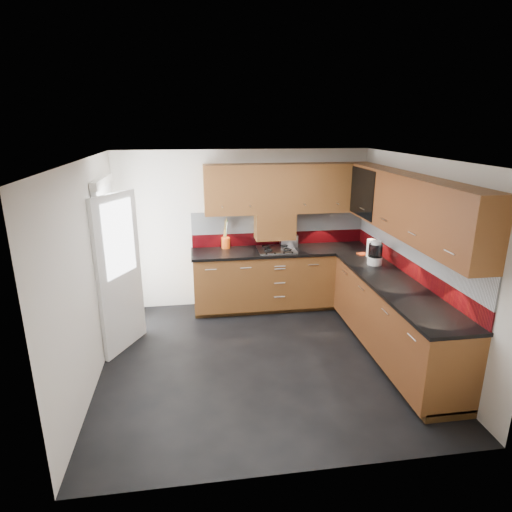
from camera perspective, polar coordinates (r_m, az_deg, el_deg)
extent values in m
cube|color=black|center=(5.39, 0.84, -13.66)|extent=(4.00, 3.80, 0.02)
cube|color=white|center=(4.63, 0.97, 13.41)|extent=(4.00, 3.80, 0.10)
cube|color=silver|center=(6.63, -1.66, 3.67)|extent=(4.00, 0.08, 2.64)
cube|color=silver|center=(3.23, 6.26, -11.82)|extent=(4.00, 0.08, 2.64)
cube|color=silver|center=(4.97, -21.79, -2.34)|extent=(0.08, 3.80, 2.64)
cube|color=silver|center=(5.52, 21.19, -0.35)|extent=(0.08, 3.80, 2.64)
cube|color=#572913|center=(6.61, 3.49, -2.98)|extent=(2.70, 0.60, 0.95)
cube|color=#5E2F16|center=(5.54, 17.77, -8.00)|extent=(0.60, 2.60, 0.95)
cube|color=#402812|center=(6.80, 3.38, -6.26)|extent=(2.70, 0.54, 0.10)
cube|color=#402812|center=(5.74, 17.65, -11.81)|extent=(0.54, 2.60, 0.10)
cube|color=black|center=(6.46, 3.50, 0.69)|extent=(2.72, 0.62, 0.04)
cube|color=black|center=(5.35, 18.20, -3.77)|extent=(0.62, 2.60, 0.04)
cube|color=#66090F|center=(6.71, 3.08, 2.40)|extent=(2.70, 0.02, 0.20)
cube|color=silver|center=(6.64, 3.12, 4.65)|extent=(2.70, 0.02, 0.34)
cube|color=#66090F|center=(5.71, 19.60, -1.31)|extent=(0.02, 3.20, 0.20)
cube|color=silver|center=(5.63, 19.88, 1.30)|extent=(0.02, 3.20, 0.34)
cube|color=#572913|center=(6.42, 4.35, 8.99)|extent=(2.50, 0.33, 0.72)
cube|color=#5E2F16|center=(5.31, 19.81, 6.26)|extent=(0.33, 2.87, 0.72)
cube|color=silver|center=(6.25, 3.31, 6.84)|extent=(1.80, 0.01, 0.16)
cube|color=silver|center=(5.24, 18.04, 3.94)|extent=(0.01, 2.00, 0.16)
cube|color=#572913|center=(6.48, 2.51, 4.07)|extent=(0.60, 0.33, 0.40)
cube|color=black|center=(6.16, 13.92, 8.18)|extent=(0.01, 0.80, 0.66)
cube|color=#FFD18C|center=(6.28, 16.55, 8.14)|extent=(0.01, 0.76, 0.64)
cube|color=black|center=(6.22, 15.42, 8.34)|extent=(0.29, 0.76, 0.01)
cylinder|color=black|center=(5.98, 16.45, 8.89)|extent=(0.07, 0.07, 0.16)
cylinder|color=black|center=(6.12, 15.87, 9.11)|extent=(0.07, 0.07, 0.16)
cylinder|color=white|center=(6.25, 15.32, 9.32)|extent=(0.07, 0.07, 0.16)
cylinder|color=black|center=(6.39, 14.79, 9.52)|extent=(0.07, 0.07, 0.16)
cube|color=white|center=(5.84, -18.93, -1.03)|extent=(0.06, 0.95, 2.04)
cube|color=white|center=(5.49, -17.68, -2.30)|extent=(0.42, 0.73, 1.98)
cube|color=white|center=(5.35, -17.80, 2.26)|extent=(0.28, 0.50, 0.90)
cube|color=silver|center=(6.42, 2.73, 0.89)|extent=(0.56, 0.48, 0.02)
torus|color=black|center=(6.28, 1.65, 0.76)|extent=(0.12, 0.12, 0.02)
torus|color=black|center=(6.34, 4.21, 0.86)|extent=(0.12, 0.12, 0.02)
torus|color=black|center=(6.50, 1.30, 1.33)|extent=(0.12, 0.12, 0.02)
torus|color=black|center=(6.55, 3.78, 1.43)|extent=(0.12, 0.12, 0.02)
cube|color=black|center=(6.20, 3.14, 0.38)|extent=(0.42, 0.04, 0.02)
cylinder|color=#D75214|center=(6.51, -4.06, 1.76)|extent=(0.13, 0.13, 0.16)
cylinder|color=olive|center=(6.48, -4.08, 3.54)|extent=(0.06, 0.02, 0.33)
cylinder|color=olive|center=(6.48, -4.00, 3.44)|extent=(0.05, 0.04, 0.31)
cylinder|color=olive|center=(6.48, -4.15, 3.63)|extent=(0.07, 0.02, 0.35)
cylinder|color=olive|center=(6.48, -3.93, 3.34)|extent=(0.03, 0.05, 0.28)
cylinder|color=olive|center=(6.48, -4.25, 3.48)|extent=(0.05, 0.05, 0.32)
cube|color=silver|center=(6.61, 4.38, 2.07)|extent=(0.27, 0.17, 0.18)
cube|color=black|center=(6.59, 4.40, 2.87)|extent=(0.20, 0.03, 0.01)
cube|color=black|center=(6.63, 4.33, 2.96)|extent=(0.20, 0.03, 0.01)
cylinder|color=white|center=(5.97, 15.54, -0.58)|extent=(0.20, 0.20, 0.11)
cylinder|color=black|center=(5.93, 15.65, 0.73)|extent=(0.19, 0.19, 0.17)
cylinder|color=white|center=(5.90, 15.73, 1.74)|extent=(0.13, 0.13, 0.04)
cylinder|color=white|center=(6.28, 15.06, 1.02)|extent=(0.16, 0.16, 0.25)
cube|color=#D64417|center=(6.39, 14.04, 0.28)|extent=(0.17, 0.15, 0.02)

